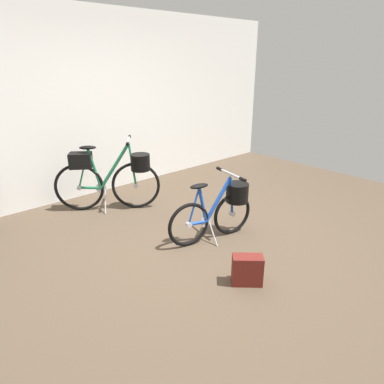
# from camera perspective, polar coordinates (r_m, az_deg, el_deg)

# --- Properties ---
(ground_plane) EXTENTS (7.43, 7.43, 0.00)m
(ground_plane) POSITION_cam_1_polar(r_m,az_deg,el_deg) (3.88, 2.62, -9.21)
(ground_plane) COLOR brown
(back_wall) EXTENTS (7.43, 0.10, 2.66)m
(back_wall) POSITION_cam_1_polar(r_m,az_deg,el_deg) (5.42, -16.26, 13.60)
(back_wall) COLOR white
(back_wall) RESTS_ON ground_plane
(folding_bike_foreground) EXTENTS (1.08, 0.53, 0.77)m
(folding_bike_foreground) POSITION_cam_1_polar(r_m,az_deg,el_deg) (3.97, 4.77, -2.46)
(folding_bike_foreground) COLOR black
(folding_bike_foreground) RESTS_ON ground_plane
(display_bike_left) EXTENTS (1.17, 0.88, 0.98)m
(display_bike_left) POSITION_cam_1_polar(r_m,az_deg,el_deg) (4.80, -13.25, 2.72)
(display_bike_left) COLOR black
(display_bike_left) RESTS_ON ground_plane
(backpack_on_floor) EXTENTS (0.30, 0.29, 0.28)m
(backpack_on_floor) POSITION_cam_1_polar(r_m,az_deg,el_deg) (3.30, 9.04, -12.52)
(backpack_on_floor) COLOR maroon
(backpack_on_floor) RESTS_ON ground_plane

